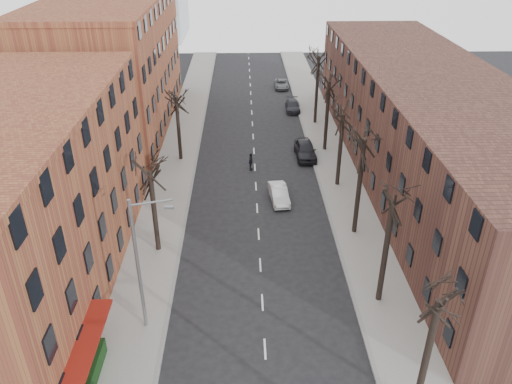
{
  "coord_description": "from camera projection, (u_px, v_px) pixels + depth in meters",
  "views": [
    {
      "loc": [
        -1.08,
        -12.93,
        22.08
      ],
      "look_at": [
        -0.21,
        19.67,
        4.0
      ],
      "focal_mm": 35.0,
      "sensor_mm": 36.0,
      "label": 1
    }
  ],
  "objects": [
    {
      "name": "awning_left",
      "position": [
        94.0,
        380.0,
        27.06
      ],
      "size": [
        1.2,
        7.0,
        0.15
      ],
      "primitive_type": "cube",
      "color": "maroon",
      "rests_on": "ground"
    },
    {
      "name": "pedestrian_crossing",
      "position": [
        251.0,
        162.0,
        49.06
      ],
      "size": [
        0.64,
        1.13,
        1.81
      ],
      "primitive_type": "imported",
      "rotation": [
        0.0,
        0.0,
        1.38
      ],
      "color": "black",
      "rests_on": "ground"
    },
    {
      "name": "building_left_near",
      "position": [
        11.0,
        203.0,
        31.87
      ],
      "size": [
        12.0,
        26.0,
        12.0
      ],
      "primitive_type": "cube",
      "color": "brown",
      "rests_on": "ground"
    },
    {
      "name": "tree_right_c",
      "position": [
        354.0,
        233.0,
        39.7
      ],
      "size": [
        5.2,
        5.2,
        11.6
      ],
      "primitive_type": null,
      "color": "black",
      "rests_on": "ground"
    },
    {
      "name": "parked_car_mid",
      "position": [
        293.0,
        106.0,
        64.34
      ],
      "size": [
        1.9,
        4.42,
        1.27
      ],
      "primitive_type": "imported",
      "rotation": [
        0.0,
        0.0,
        -0.03
      ],
      "color": "#212229",
      "rests_on": "ground"
    },
    {
      "name": "silver_sedan",
      "position": [
        279.0,
        194.0,
        43.86
      ],
      "size": [
        1.82,
        4.18,
        1.34
      ],
      "primitive_type": "imported",
      "rotation": [
        0.0,
        0.0,
        0.1
      ],
      "color": "silver",
      "rests_on": "ground"
    },
    {
      "name": "sidewalk_left",
      "position": [
        178.0,
        155.0,
        52.42
      ],
      "size": [
        4.0,
        90.0,
        0.15
      ],
      "primitive_type": "cube",
      "color": "gray",
      "rests_on": "ground"
    },
    {
      "name": "tree_right_f",
      "position": [
        315.0,
        123.0,
        60.68
      ],
      "size": [
        5.2,
        5.2,
        11.6
      ],
      "primitive_type": null,
      "color": "black",
      "rests_on": "ground"
    },
    {
      "name": "tree_right_e",
      "position": [
        324.0,
        150.0,
        53.69
      ],
      "size": [
        5.2,
        5.2,
        10.8
      ],
      "primitive_type": null,
      "color": "black",
      "rests_on": "ground"
    },
    {
      "name": "building_left_far",
      "position": [
        112.0,
        67.0,
        56.74
      ],
      "size": [
        12.0,
        28.0,
        14.0
      ],
      "primitive_type": "cube",
      "color": "brown",
      "rests_on": "ground"
    },
    {
      "name": "sidewalk_right",
      "position": [
        330.0,
        153.0,
        52.79
      ],
      "size": [
        4.0,
        90.0,
        0.15
      ],
      "primitive_type": "cube",
      "color": "gray",
      "rests_on": "ground"
    },
    {
      "name": "streetlight",
      "position": [
        140.0,
        261.0,
        28.19
      ],
      "size": [
        2.45,
        0.22,
        9.03
      ],
      "color": "slate",
      "rests_on": "ground"
    },
    {
      "name": "building_right",
      "position": [
        428.0,
        126.0,
        46.22
      ],
      "size": [
        12.0,
        50.0,
        10.0
      ],
      "primitive_type": "cube",
      "color": "#502F25",
      "rests_on": "ground"
    },
    {
      "name": "tree_right_d",
      "position": [
        337.0,
        185.0,
        46.69
      ],
      "size": [
        5.2,
        5.2,
        10.0
      ],
      "primitive_type": null,
      "color": "black",
      "rests_on": "ground"
    },
    {
      "name": "tree_left_b",
      "position": [
        181.0,
        160.0,
        51.59
      ],
      "size": [
        5.2,
        5.2,
        9.5
      ],
      "primitive_type": null,
      "color": "black",
      "rests_on": "ground"
    },
    {
      "name": "tree_left_a",
      "position": [
        159.0,
        250.0,
        37.6
      ],
      "size": [
        5.2,
        5.2,
        9.5
      ],
      "primitive_type": null,
      "color": "black",
      "rests_on": "ground"
    },
    {
      "name": "parked_car_far",
      "position": [
        282.0,
        84.0,
        72.87
      ],
      "size": [
        2.04,
        4.22,
        1.16
      ],
      "primitive_type": "imported",
      "rotation": [
        0.0,
        0.0,
        -0.03
      ],
      "color": "slate",
      "rests_on": "ground"
    },
    {
      "name": "tree_right_b",
      "position": [
        378.0,
        300.0,
        32.7
      ],
      "size": [
        5.2,
        5.2,
        10.8
      ],
      "primitive_type": null,
      "color": "black",
      "rests_on": "ground"
    },
    {
      "name": "parked_car_near",
      "position": [
        305.0,
        150.0,
        51.74
      ],
      "size": [
        2.14,
        5.04,
        1.7
      ],
      "primitive_type": "imported",
      "rotation": [
        0.0,
        0.0,
        0.03
      ],
      "color": "black",
      "rests_on": "ground"
    }
  ]
}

